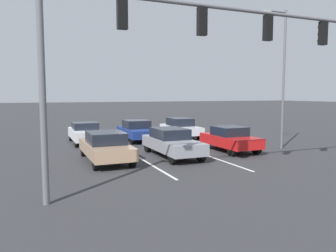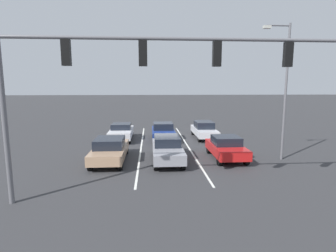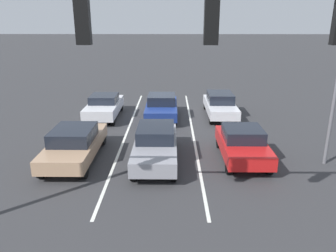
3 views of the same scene
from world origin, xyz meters
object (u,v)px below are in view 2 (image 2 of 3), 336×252
at_px(car_silver_rightlane_second, 121,132).
at_px(traffic_signal_gantry, 126,69).
at_px(street_lamp_left_shoulder, 284,84).
at_px(car_red_leftlane_front, 226,147).
at_px(car_gray_midlane_front, 167,148).
at_px(car_white_leftlane_second, 204,130).
at_px(car_tan_rightlane_front, 110,149).
at_px(car_navy_midlane_second, 163,131).

height_order(car_silver_rightlane_second, traffic_signal_gantry, traffic_signal_gantry).
bearing_deg(street_lamp_left_shoulder, car_red_leftlane_front, -7.10).
xyz_separation_m(car_red_leftlane_front, traffic_signal_gantry, (5.72, 5.76, 4.48)).
bearing_deg(street_lamp_left_shoulder, traffic_signal_gantry, 30.67).
bearing_deg(car_gray_midlane_front, car_silver_rightlane_second, -61.85).
relative_size(car_red_leftlane_front, car_white_leftlane_second, 0.88).
height_order(car_silver_rightlane_second, street_lamp_left_shoulder, street_lamp_left_shoulder).
xyz_separation_m(car_gray_midlane_front, car_silver_rightlane_second, (3.52, -6.58, -0.04)).
bearing_deg(car_gray_midlane_front, car_white_leftlane_second, -118.40).
bearing_deg(car_gray_midlane_front, car_red_leftlane_front, -177.64).
relative_size(car_tan_rightlane_front, traffic_signal_gantry, 0.37).
bearing_deg(car_tan_rightlane_front, car_gray_midlane_front, 179.10).
xyz_separation_m(car_red_leftlane_front, car_tan_rightlane_front, (7.30, 0.10, 0.02)).
relative_size(car_tan_rightlane_front, car_silver_rightlane_second, 1.10).
bearing_deg(car_red_leftlane_front, traffic_signal_gantry, 45.20).
bearing_deg(car_navy_midlane_second, street_lamp_left_shoulder, 136.31).
bearing_deg(car_silver_rightlane_second, car_navy_midlane_second, 177.67).
bearing_deg(traffic_signal_gantry, street_lamp_left_shoulder, -149.33).
relative_size(car_white_leftlane_second, traffic_signal_gantry, 0.35).
relative_size(car_red_leftlane_front, traffic_signal_gantry, 0.31).
distance_m(car_silver_rightlane_second, street_lamp_left_shoulder, 13.22).
relative_size(car_red_leftlane_front, car_tan_rightlane_front, 0.84).
distance_m(car_red_leftlane_front, car_white_leftlane_second, 6.79).
bearing_deg(street_lamp_left_shoulder, car_white_leftlane_second, -65.26).
distance_m(car_tan_rightlane_front, car_silver_rightlane_second, 6.53).
distance_m(car_tan_rightlane_front, traffic_signal_gantry, 7.38).
xyz_separation_m(car_gray_midlane_front, traffic_signal_gantry, (1.94, 5.60, 4.45)).
height_order(car_silver_rightlane_second, car_white_leftlane_second, car_white_leftlane_second).
bearing_deg(traffic_signal_gantry, car_tan_rightlane_front, -74.37).
height_order(car_gray_midlane_front, car_tan_rightlane_front, car_gray_midlane_front).
xyz_separation_m(car_navy_midlane_second, street_lamp_left_shoulder, (-7.00, 6.69, 3.96)).
xyz_separation_m(car_tan_rightlane_front, car_navy_midlane_second, (-3.59, -6.38, -0.01)).
bearing_deg(traffic_signal_gantry, car_white_leftlane_second, -114.43).
height_order(car_red_leftlane_front, car_silver_rightlane_second, car_red_leftlane_front).
relative_size(car_white_leftlane_second, car_navy_midlane_second, 1.06).
xyz_separation_m(car_tan_rightlane_front, car_silver_rightlane_second, (-0.00, -6.53, -0.03)).
bearing_deg(car_white_leftlane_second, car_red_leftlane_front, 90.17).
bearing_deg(car_navy_midlane_second, car_tan_rightlane_front, 60.63).
xyz_separation_m(car_navy_midlane_second, traffic_signal_gantry, (2.01, 12.04, 4.47)).
height_order(car_gray_midlane_front, car_silver_rightlane_second, car_gray_midlane_front).
height_order(car_gray_midlane_front, street_lamp_left_shoulder, street_lamp_left_shoulder).
xyz_separation_m(car_tan_rightlane_front, street_lamp_left_shoulder, (-10.59, 0.31, 3.95)).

